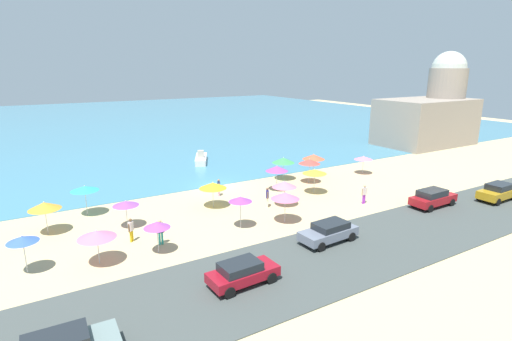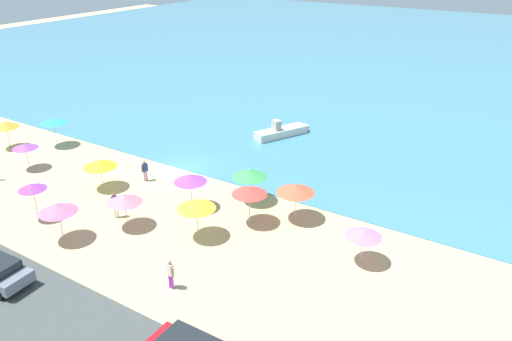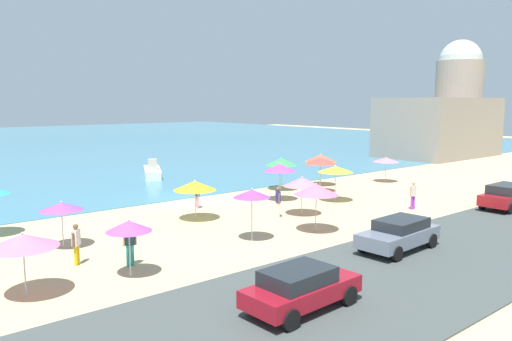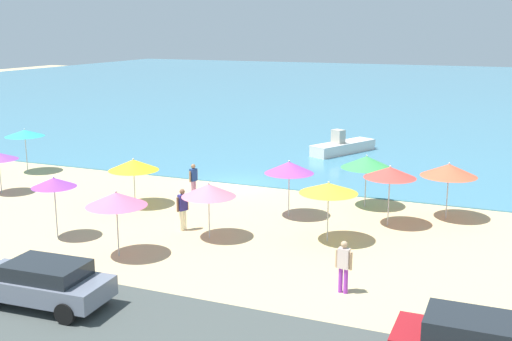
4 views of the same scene
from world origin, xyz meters
name	(u,v)px [view 3 (image 3 of 4)]	position (x,y,z in m)	size (l,w,h in m)	color
ground_plane	(186,199)	(0.00, 0.00, 0.00)	(160.00, 160.00, 0.00)	tan
coastal_road	(422,265)	(0.00, -18.00, 0.03)	(80.00, 8.00, 0.06)	#414745
beach_umbrella_0	(252,194)	(-3.01, -10.82, 2.28)	(1.77, 1.77, 2.55)	#B2B2B7
beach_umbrella_1	(280,167)	(4.55, -4.45, 2.24)	(2.20, 2.20, 2.57)	#B2B2B7
beach_umbrella_3	(302,182)	(2.63, -8.47, 1.97)	(2.18, 2.18, 2.30)	#B2B2B7
beach_umbrella_4	(23,241)	(-13.24, -11.31, 1.96)	(2.32, 2.32, 2.27)	#B2B2B7
beach_umbrella_5	(320,161)	(8.90, -4.02, 2.31)	(2.21, 2.21, 2.62)	#B2B2B7
beach_umbrella_8	(195,186)	(-2.80, -5.55, 1.95)	(2.36, 2.36, 2.28)	#B2B2B7
beach_umbrella_9	(336,169)	(7.12, -7.05, 2.17)	(2.30, 2.30, 2.44)	#B2B2B7
beach_umbrella_10	(316,190)	(0.49, -11.64, 2.18)	(2.25, 2.25, 2.51)	#B2B2B7
beach_umbrella_11	(386,160)	(16.45, -4.26, 1.85)	(2.06, 2.06, 2.11)	#B2B2B7
beach_umbrella_12	(321,158)	(11.07, -2.02, 2.19)	(2.45, 2.45, 2.53)	#B2B2B7
beach_umbrella_13	(129,226)	(-9.64, -11.72, 1.97)	(1.72, 1.72, 2.25)	#B2B2B7
beach_umbrella_14	(281,162)	(7.32, -1.57, 2.15)	(2.37, 2.37, 2.49)	#B2B2B7
beach_umbrella_15	(61,206)	(-10.31, -6.30, 1.91)	(1.94, 1.94, 2.16)	#B2B2B7
bather_0	(76,242)	(-10.69, -9.05, 0.96)	(0.45, 0.41, 1.71)	gold
bather_1	(278,200)	(1.18, -8.02, 1.00)	(0.36, 0.52, 1.78)	#F9F4C7
bather_2	(413,194)	(9.02, -11.66, 0.97)	(0.57, 0.26, 1.74)	purple
bather_3	(130,242)	(-9.08, -10.55, 1.01)	(0.56, 0.28, 1.79)	teal
bather_4	(197,194)	(-1.02, -2.99, 0.91)	(0.31, 0.55, 1.63)	#CC85A6
parked_car_1	(399,233)	(0.97, -16.21, 0.80)	(4.29, 2.06, 1.38)	slate
parked_car_3	(301,287)	(-6.87, -18.03, 0.79)	(4.04, 1.97, 1.36)	maroon
parked_car_4	(507,196)	(13.47, -15.35, 0.85)	(4.42, 1.88, 1.51)	maroon
skiff_nearshore	(152,172)	(2.99, 10.41, 0.48)	(3.42, 5.43, 1.61)	silver
harbor_fortress	(446,116)	(39.33, 3.75, 4.87)	(14.67, 8.92, 14.13)	gray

